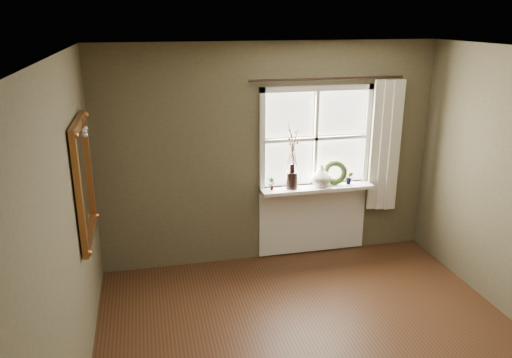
{
  "coord_description": "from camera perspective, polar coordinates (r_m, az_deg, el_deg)",
  "views": [
    {
      "loc": [
        -1.4,
        -3.2,
        2.87
      ],
      "look_at": [
        -0.32,
        1.55,
        1.26
      ],
      "focal_mm": 35.0,
      "sensor_mm": 36.0,
      "label": 1
    }
  ],
  "objects": [
    {
      "name": "potted_plant_left",
      "position": [
        5.81,
        1.79,
        -0.54
      ],
      "size": [
        0.08,
        0.06,
        0.15
      ],
      "primitive_type": "imported",
      "rotation": [
        0.0,
        0.0,
        -0.11
      ],
      "color": "#31431D",
      "rests_on": "window_sill"
    },
    {
      "name": "gilt_mirror",
      "position": [
        4.66,
        -19.08,
        -0.1
      ],
      "size": [
        0.1,
        0.92,
        1.1
      ],
      "color": "white",
      "rests_on": "wall_left"
    },
    {
      "name": "potted_plant_right",
      "position": [
        6.12,
        10.64,
        0.14
      ],
      "size": [
        0.11,
        0.1,
        0.16
      ],
      "primitive_type": "imported",
      "rotation": [
        0.0,
        0.0,
        -0.39
      ],
      "color": "#31431D",
      "rests_on": "window_sill"
    },
    {
      "name": "window_frame",
      "position": [
        5.94,
        6.82,
        4.62
      ],
      "size": [
        1.36,
        0.06,
        1.24
      ],
      "color": "white",
      "rests_on": "wall_back"
    },
    {
      "name": "window_sill",
      "position": [
        6.0,
        6.96,
        -1.02
      ],
      "size": [
        1.36,
        0.26,
        0.04
      ],
      "primitive_type": "cube",
      "color": "white",
      "rests_on": "wall_back"
    },
    {
      "name": "curtain",
      "position": [
        6.21,
        14.44,
        3.66
      ],
      "size": [
        0.36,
        0.12,
        1.59
      ],
      "primitive_type": "cube",
      "color": "beige",
      "rests_on": "wall_back"
    },
    {
      "name": "wall_back",
      "position": [
        5.89,
        1.47,
        2.83
      ],
      "size": [
        4.0,
        0.1,
        2.6
      ],
      "primitive_type": "cube",
      "color": "brown",
      "rests_on": "ground"
    },
    {
      "name": "wall_left",
      "position": [
        3.62,
        -21.96,
        -8.79
      ],
      "size": [
        0.1,
        4.5,
        2.6
      ],
      "primitive_type": "cube",
      "color": "brown",
      "rests_on": "ground"
    },
    {
      "name": "curtain_rod",
      "position": [
        5.79,
        8.23,
        11.26
      ],
      "size": [
        1.84,
        0.03,
        0.03
      ],
      "primitive_type": "cylinder",
      "rotation": [
        0.0,
        1.57,
        0.0
      ],
      "color": "black",
      "rests_on": "wall_back"
    },
    {
      "name": "window_apron",
      "position": [
        6.26,
        6.47,
        -4.5
      ],
      "size": [
        1.36,
        0.04,
        0.88
      ],
      "primitive_type": "cube",
      "color": "white",
      "rests_on": "ground"
    },
    {
      "name": "wreath",
      "position": [
        6.08,
        8.98,
        0.45
      ],
      "size": [
        0.32,
        0.21,
        0.3
      ],
      "primitive_type": "torus",
      "rotation": [
        1.36,
        0.0,
        -0.29
      ],
      "color": "#31431D",
      "rests_on": "window_sill"
    },
    {
      "name": "dark_jug",
      "position": [
        5.87,
        4.12,
        -0.14
      ],
      "size": [
        0.16,
        0.16,
        0.2
      ],
      "primitive_type": "cylinder",
      "rotation": [
        0.0,
        0.0,
        0.17
      ],
      "color": "black",
      "rests_on": "window_sill"
    },
    {
      "name": "cream_vase",
      "position": [
        5.97,
        7.48,
        0.38
      ],
      "size": [
        0.28,
        0.28,
        0.26
      ],
      "primitive_type": "imported",
      "rotation": [
        0.0,
        0.0,
        -0.14
      ],
      "color": "beige",
      "rests_on": "window_sill"
    },
    {
      "name": "ceiling",
      "position": [
        3.51,
        11.16,
        13.56
      ],
      "size": [
        4.5,
        4.5,
        0.0
      ],
      "primitive_type": "plane",
      "color": "silver",
      "rests_on": "ground"
    }
  ]
}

